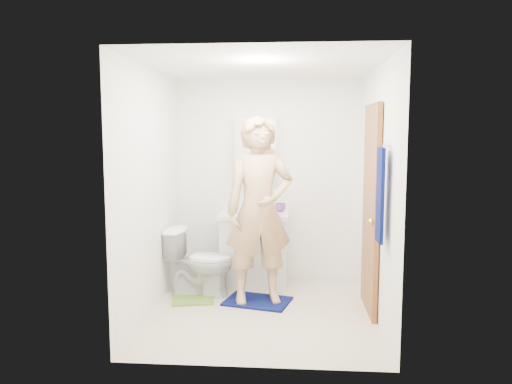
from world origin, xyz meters
TOP-DOWN VIEW (x-y plane):
  - floor at (0.00, 0.00)m, footprint 2.20×2.40m
  - ceiling at (0.00, 0.00)m, footprint 2.20×2.40m
  - wall_back at (0.00, 1.21)m, footprint 2.20×0.02m
  - wall_front at (0.00, -1.21)m, footprint 2.20×0.02m
  - wall_left at (-1.11, 0.00)m, footprint 0.02×2.40m
  - wall_right at (1.11, 0.00)m, footprint 0.02×2.40m
  - vanity_cabinet at (-0.15, 0.91)m, footprint 0.75×0.55m
  - countertop at (-0.15, 0.91)m, footprint 0.79×0.59m
  - sink_basin at (-0.15, 0.91)m, footprint 0.40×0.40m
  - faucet at (-0.15, 1.09)m, footprint 0.03×0.03m
  - medicine_cabinet at (-0.15, 1.14)m, footprint 0.50×0.12m
  - mirror_panel at (-0.15, 1.08)m, footprint 0.46×0.01m
  - door at (1.07, 0.15)m, footprint 0.05×0.80m
  - door_knob at (1.03, -0.17)m, footprint 0.07×0.07m
  - towel at (1.03, -0.57)m, footprint 0.03×0.24m
  - towel_hook at (1.07, -0.57)m, footprint 0.06×0.02m
  - toilet at (-0.71, 0.49)m, footprint 0.76×0.47m
  - bath_mat at (-0.07, 0.27)m, footprint 0.76×0.62m
  - green_rug at (-0.76, 0.28)m, footprint 0.50×0.45m
  - soap_dispenser at (-0.40, 0.88)m, footprint 0.10×0.10m
  - toothbrush_cup at (0.15, 1.03)m, footprint 0.13×0.13m
  - man at (-0.05, 0.25)m, footprint 0.79×0.62m

SIDE VIEW (x-z plane):
  - floor at x=0.00m, z-range -0.02..0.00m
  - green_rug at x=-0.76m, z-range 0.00..0.02m
  - bath_mat at x=-0.07m, z-range 0.00..0.02m
  - toilet at x=-0.71m, z-range 0.00..0.74m
  - vanity_cabinet at x=-0.15m, z-range 0.00..0.80m
  - countertop at x=-0.15m, z-range 0.80..0.85m
  - sink_basin at x=-0.15m, z-range 0.83..0.86m
  - toothbrush_cup at x=0.15m, z-range 0.85..0.95m
  - faucet at x=-0.15m, z-range 0.85..0.97m
  - soap_dispenser at x=-0.40m, z-range 0.85..1.03m
  - door_knob at x=1.03m, z-range 0.91..0.98m
  - man at x=-0.05m, z-range 0.02..1.94m
  - door at x=1.07m, z-range 0.00..2.05m
  - wall_back at x=0.00m, z-range 0.00..2.40m
  - wall_front at x=0.00m, z-range 0.00..2.40m
  - wall_left at x=-1.11m, z-range 0.00..2.40m
  - wall_right at x=1.11m, z-range 0.00..2.40m
  - towel at x=1.03m, z-range 0.85..1.65m
  - medicine_cabinet at x=-0.15m, z-range 1.25..1.95m
  - mirror_panel at x=-0.15m, z-range 1.27..1.93m
  - towel_hook at x=1.07m, z-range 1.66..1.68m
  - ceiling at x=0.00m, z-range 2.40..2.42m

